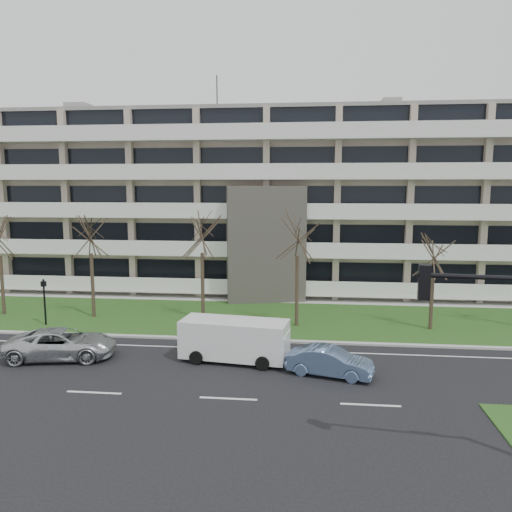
# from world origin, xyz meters

# --- Properties ---
(ground) EXTENTS (160.00, 160.00, 0.00)m
(ground) POSITION_xyz_m (0.00, 0.00, 0.00)
(ground) COLOR black
(ground) RESTS_ON ground
(grass_verge) EXTENTS (90.00, 10.00, 0.06)m
(grass_verge) POSITION_xyz_m (0.00, 13.00, 0.03)
(grass_verge) COLOR #234918
(grass_verge) RESTS_ON ground
(curb) EXTENTS (90.00, 0.35, 0.12)m
(curb) POSITION_xyz_m (0.00, 8.00, 0.06)
(curb) COLOR #B2B2AD
(curb) RESTS_ON ground
(sidewalk) EXTENTS (90.00, 2.00, 0.08)m
(sidewalk) POSITION_xyz_m (0.00, 18.50, 0.04)
(sidewalk) COLOR #B2B2AD
(sidewalk) RESTS_ON ground
(lane_edge_line) EXTENTS (90.00, 0.12, 0.01)m
(lane_edge_line) POSITION_xyz_m (0.00, 6.50, 0.01)
(lane_edge_line) COLOR white
(lane_edge_line) RESTS_ON ground
(apartment_building) EXTENTS (60.50, 15.10, 18.75)m
(apartment_building) POSITION_xyz_m (-0.01, 25.32, 7.61)
(apartment_building) COLOR tan
(apartment_building) RESTS_ON ground
(silver_pickup) EXTENTS (5.94, 3.47, 1.56)m
(silver_pickup) POSITION_xyz_m (-9.56, 4.11, 0.78)
(silver_pickup) COLOR silver
(silver_pickup) RESTS_ON ground
(blue_sedan) EXTENTS (4.36, 2.47, 1.36)m
(blue_sedan) POSITION_xyz_m (4.43, 3.15, 0.68)
(blue_sedan) COLOR #6A88B8
(blue_sedan) RESTS_ON ground
(white_van) EXTENTS (5.76, 2.84, 2.14)m
(white_van) POSITION_xyz_m (-0.35, 4.70, 1.28)
(white_van) COLOR white
(white_van) RESTS_ON ground
(pedestrian_signal) EXTENTS (0.29, 0.23, 3.08)m
(pedestrian_signal) POSITION_xyz_m (-13.61, 9.83, 1.96)
(pedestrian_signal) COLOR black
(pedestrian_signal) RESTS_ON ground
(tree_2) EXTENTS (3.99, 3.99, 7.97)m
(tree_2) POSITION_xyz_m (-11.35, 12.12, 6.20)
(tree_2) COLOR #382B21
(tree_2) RESTS_ON ground
(tree_3) EXTENTS (4.10, 4.10, 8.20)m
(tree_3) POSITION_xyz_m (-3.71, 12.27, 6.38)
(tree_3) COLOR #382B21
(tree_3) RESTS_ON ground
(tree_4) EXTENTS (4.12, 4.12, 8.23)m
(tree_4) POSITION_xyz_m (2.64, 11.39, 6.40)
(tree_4) COLOR #382B21
(tree_4) RESTS_ON ground
(tree_5) EXTENTS (3.23, 3.23, 6.46)m
(tree_5) POSITION_xyz_m (11.08, 11.49, 5.02)
(tree_5) COLOR #382B21
(tree_5) RESTS_ON ground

